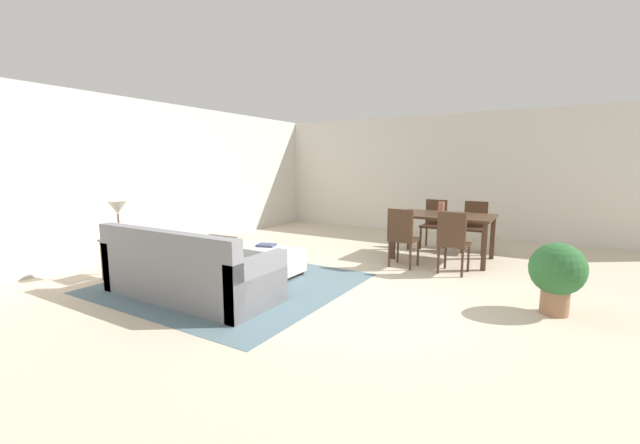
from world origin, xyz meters
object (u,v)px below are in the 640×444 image
object	(u,v)px
vase_centerpiece	(441,208)
ottoman_table	(265,258)
dining_chair_far_right	(475,224)
dining_table	(444,220)
side_table	(120,247)
table_lamp	(118,209)
dining_chair_near_left	(402,234)
couch	(188,273)
dining_chair_far_left	(434,221)
book_on_ottoman	(266,245)
dining_chair_near_right	(453,239)
potted_plant	(557,272)

from	to	relation	value
vase_centerpiece	ottoman_table	bearing A→B (deg)	-132.15
dining_chair_far_right	vase_centerpiece	size ratio (longest dim) A/B	4.38
dining_table	side_table	bearing A→B (deg)	-135.36
table_lamp	vase_centerpiece	size ratio (longest dim) A/B	2.50
side_table	dining_chair_near_left	distance (m)	4.08
table_lamp	dining_table	size ratio (longest dim) A/B	0.34
couch	dining_chair_far_left	world-z (taller)	dining_chair_far_left
couch	table_lamp	xyz separation A→B (m)	(-1.41, 0.04, 0.69)
table_lamp	dining_chair_far_left	size ratio (longest dim) A/B	0.57
dining_chair_near_left	dining_chair_far_right	distance (m)	1.90
vase_centerpiece	book_on_ottoman	bearing A→B (deg)	-133.45
dining_chair_far_left	vase_centerpiece	bearing A→B (deg)	-68.97
side_table	dining_chair_near_right	bearing A→B (deg)	33.86
dining_chair_far_left	couch	bearing A→B (deg)	-112.03
dining_chair_near_left	dining_chair_near_right	distance (m)	0.75
side_table	dining_table	xyz separation A→B (m)	(3.55, 3.50, 0.22)
couch	side_table	distance (m)	1.42
dining_chair_far_right	book_on_ottoman	world-z (taller)	dining_chair_far_right
side_table	dining_chair_far_right	size ratio (longest dim) A/B	0.62
side_table	dining_chair_far_right	world-z (taller)	dining_chair_far_right
side_table	dining_table	world-z (taller)	dining_table
dining_chair_near_left	dining_chair_near_right	xyz separation A→B (m)	(0.75, 0.01, 0.00)
potted_plant	dining_chair_far_right	bearing A→B (deg)	115.30
couch	ottoman_table	xyz separation A→B (m)	(0.12, 1.31, -0.07)
dining_table	dining_chair_near_left	world-z (taller)	dining_chair_near_left
dining_table	book_on_ottoman	world-z (taller)	dining_table
side_table	book_on_ottoman	world-z (taller)	side_table
side_table	dining_chair_near_right	size ratio (longest dim) A/B	0.62
table_lamp	dining_chair_far_right	bearing A→B (deg)	48.09
ottoman_table	dining_chair_far_left	bearing A→B (deg)	61.62
couch	dining_chair_near_left	world-z (taller)	dining_chair_near_left
couch	book_on_ottoman	distance (m)	1.39
table_lamp	dining_chair_far_right	world-z (taller)	table_lamp
couch	vase_centerpiece	size ratio (longest dim) A/B	10.56
dining_chair_near_right	dining_chair_near_left	bearing A→B (deg)	-179.05
dining_table	dining_chair_near_right	distance (m)	0.96
table_lamp	book_on_ottoman	size ratio (longest dim) A/B	2.02
dining_chair_far_right	vase_centerpiece	distance (m)	1.03
dining_chair_near_right	dining_chair_far_left	distance (m)	1.85
dining_chair_near_right	dining_chair_far_right	distance (m)	1.73
dining_chair_far_right	potted_plant	bearing A→B (deg)	-64.70
dining_chair_near_right	book_on_ottoman	bearing A→B (deg)	-151.90
ottoman_table	dining_table	world-z (taller)	dining_table
dining_chair_far_left	dining_chair_far_right	world-z (taller)	same
couch	dining_chair_near_left	bearing A→B (deg)	56.78
ottoman_table	potted_plant	world-z (taller)	potted_plant
dining_table	dining_chair_near_left	bearing A→B (deg)	-114.05
dining_chair_far_right	vase_centerpiece	bearing A→B (deg)	-113.74
couch	dining_table	distance (m)	4.16
dining_chair_near_right	vase_centerpiece	size ratio (longest dim) A/B	4.38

